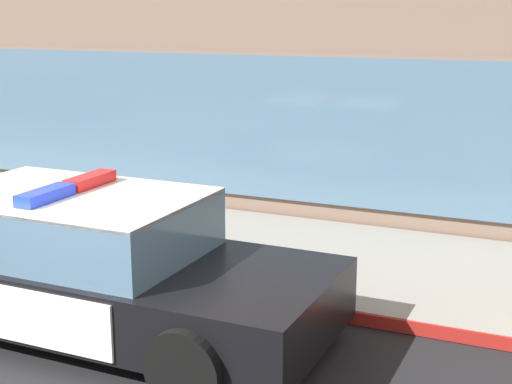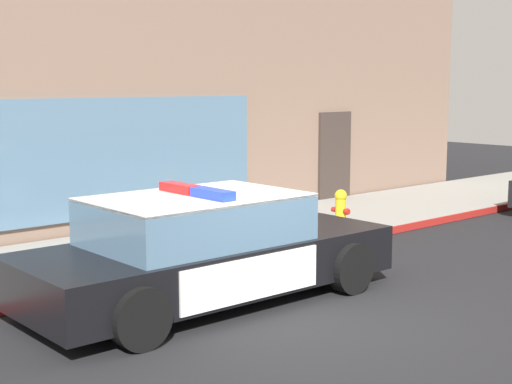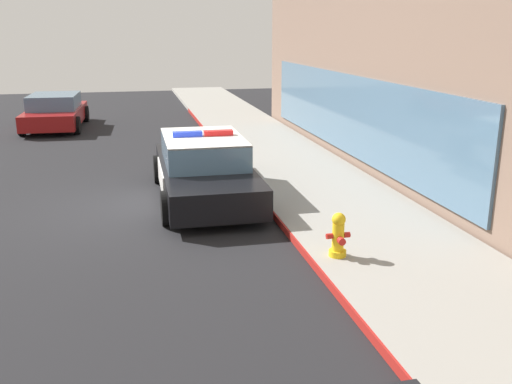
# 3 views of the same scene
# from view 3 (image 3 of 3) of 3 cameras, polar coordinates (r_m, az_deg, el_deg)

# --- Properties ---
(ground) EXTENTS (48.00, 48.00, 0.00)m
(ground) POSITION_cam_3_polar(r_m,az_deg,el_deg) (12.38, -11.25, -1.51)
(ground) COLOR black
(sidewalk) EXTENTS (48.00, 3.06, 0.15)m
(sidewalk) POSITION_cam_3_polar(r_m,az_deg,el_deg) (13.07, 6.86, -0.03)
(sidewalk) COLOR gray
(sidewalk) RESTS_ON ground
(curb_red_paint) EXTENTS (28.80, 0.04, 0.14)m
(curb_red_paint) POSITION_cam_3_polar(r_m,az_deg,el_deg) (12.65, 0.25, -0.46)
(curb_red_paint) COLOR maroon
(curb_red_paint) RESTS_ON ground
(police_cruiser) EXTENTS (4.94, 2.15, 1.49)m
(police_cruiser) POSITION_cam_3_polar(r_m,az_deg,el_deg) (12.70, -5.17, 2.37)
(police_cruiser) COLOR black
(police_cruiser) RESTS_ON ground
(fire_hydrant) EXTENTS (0.34, 0.39, 0.73)m
(fire_hydrant) POSITION_cam_3_polar(r_m,az_deg,el_deg) (9.17, 8.22, -4.31)
(fire_hydrant) COLOR gold
(fire_hydrant) RESTS_ON sidewalk
(car_far_lane) EXTENTS (4.57, 2.26, 1.29)m
(car_far_lane) POSITION_cam_3_polar(r_m,az_deg,el_deg) (23.16, -19.43, 7.59)
(car_far_lane) COLOR maroon
(car_far_lane) RESTS_ON ground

